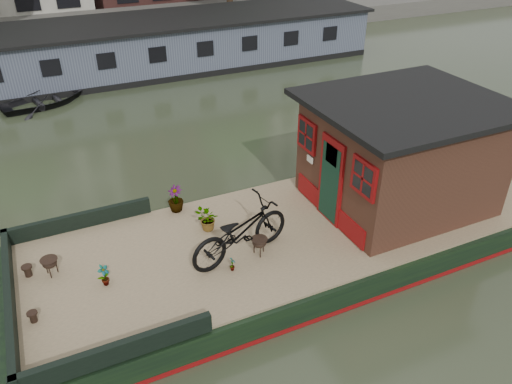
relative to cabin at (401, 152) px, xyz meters
name	(u,v)px	position (x,y,z in m)	size (l,w,h in m)	color
ground	(309,247)	(-2.19, 0.00, -1.88)	(120.00, 120.00, 0.00)	#2C3622
houseboat_hull	(254,253)	(-3.52, 0.00, -1.60)	(14.01, 4.02, 0.60)	black
houseboat_deck	(311,224)	(-2.19, 0.00, -1.25)	(11.80, 3.80, 0.05)	#9B8460
bow_bulwark	(62,285)	(-7.25, 0.00, -1.05)	(3.00, 4.00, 0.35)	black
cabin	(401,152)	(0.00, 0.00, 0.00)	(4.00, 3.50, 2.42)	#321B13
bicycle	(240,231)	(-3.99, -0.37, -0.66)	(0.76, 2.18, 1.14)	black
potted_plant_a	(104,275)	(-6.54, -0.12, -1.01)	(0.23, 0.16, 0.44)	#A2672E
potted_plant_c	(208,220)	(-4.27, 0.69, -0.97)	(0.47, 0.41, 0.52)	#B25A33
potted_plant_d	(176,199)	(-4.65, 1.70, -0.92)	(0.34, 0.34, 0.61)	brown
potted_plant_e	(232,264)	(-4.31, -0.72, -1.08)	(0.16, 0.11, 0.30)	maroon
brazier_front	(259,246)	(-3.64, -0.49, -1.04)	(0.34, 0.34, 0.37)	black
brazier_rear	(51,267)	(-7.39, 0.59, -1.05)	(0.33, 0.33, 0.36)	black
bollard_port	(28,271)	(-7.79, 0.74, -1.12)	(0.19, 0.19, 0.22)	black
bollard_stbd	(33,317)	(-7.79, -0.52, -1.13)	(0.17, 0.17, 0.20)	black
dinghy	(43,97)	(-6.69, 11.50, -1.57)	(2.14, 3.00, 0.62)	black
far_houseboat	(145,48)	(-2.19, 14.00, -0.91)	(20.40, 4.40, 2.11)	#525B6D
quay	(116,28)	(-2.19, 20.50, -1.43)	(60.00, 6.00, 0.90)	#47443F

